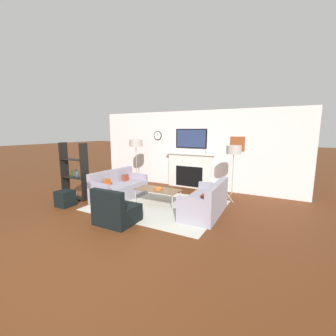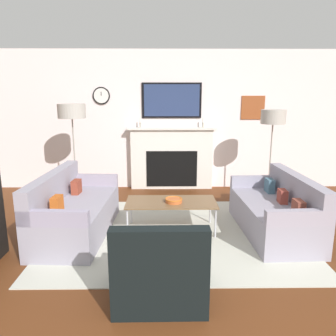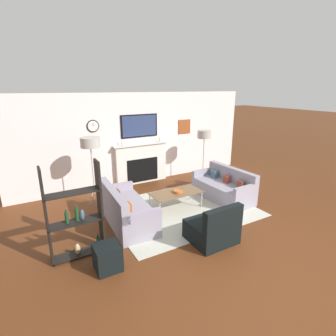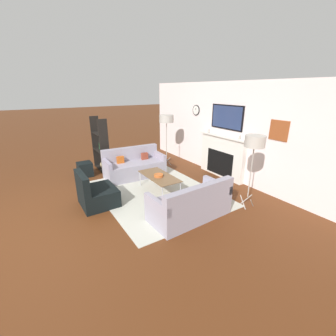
% 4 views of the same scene
% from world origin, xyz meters
% --- Properties ---
extents(ground_plane, '(60.00, 60.00, 0.00)m').
position_xyz_m(ground_plane, '(0.00, 0.00, 0.00)').
color(ground_plane, '#572B13').
extents(fireplace_wall, '(7.48, 0.28, 2.70)m').
position_xyz_m(fireplace_wall, '(0.00, 4.91, 1.22)').
color(fireplace_wall, silver).
rests_on(fireplace_wall, ground_plane).
extents(area_rug, '(3.35, 2.63, 0.01)m').
position_xyz_m(area_rug, '(0.00, 2.60, 0.01)').
color(area_rug, beige).
rests_on(area_rug, ground_plane).
extents(couch_left, '(0.88, 1.77, 0.85)m').
position_xyz_m(couch_left, '(-1.37, 2.60, 0.30)').
color(couch_left, '#948F9E').
rests_on(couch_left, ground_plane).
extents(couch_right, '(0.85, 1.68, 0.81)m').
position_xyz_m(couch_right, '(1.37, 2.60, 0.29)').
color(couch_right, '#948F9E').
rests_on(couch_right, ground_plane).
extents(armchair, '(0.83, 0.77, 0.81)m').
position_xyz_m(armchair, '(-0.19, 1.13, 0.26)').
color(armchair, black).
rests_on(armchair, ground_plane).
extents(coffee_table, '(1.24, 0.59, 0.43)m').
position_xyz_m(coffee_table, '(-0.06, 2.69, 0.40)').
color(coffee_table, brown).
rests_on(coffee_table, ground_plane).
extents(decorative_bowl, '(0.24, 0.24, 0.06)m').
position_xyz_m(decorative_bowl, '(-0.02, 2.66, 0.46)').
color(decorative_bowl, '#BE5C2B').
rests_on(decorative_bowl, coffee_table).
extents(floor_lamp_left, '(0.46, 0.46, 1.72)m').
position_xyz_m(floor_lamp_left, '(-1.69, 3.94, 1.57)').
color(floor_lamp_left, '#9E998E').
rests_on(floor_lamp_left, ground_plane).
extents(floor_lamp_right, '(0.41, 0.41, 1.62)m').
position_xyz_m(floor_lamp_right, '(1.69, 3.94, 1.47)').
color(floor_lamp_right, '#9E998E').
rests_on(floor_lamp_right, ground_plane).
extents(shelf_unit, '(0.91, 0.28, 1.68)m').
position_xyz_m(shelf_unit, '(-2.50, 1.97, 0.75)').
color(shelf_unit, black).
rests_on(shelf_unit, ground_plane).
extents(ottoman, '(0.40, 0.40, 0.43)m').
position_xyz_m(ottoman, '(-2.17, 1.35, 0.21)').
color(ottoman, black).
rests_on(ottoman, ground_plane).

